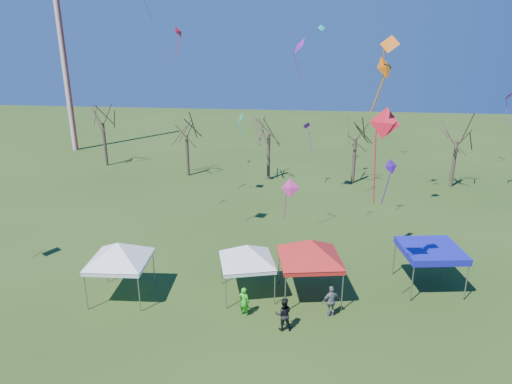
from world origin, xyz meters
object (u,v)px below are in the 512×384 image
Objects in this scene: tree_4 at (459,124)px; person_dark at (284,314)px; tent_red at (310,244)px; person_grey at (331,301)px; tree_3 at (357,122)px; person_green at (244,301)px; tent_white_mid at (247,248)px; tree_0 at (101,107)px; tree_1 at (186,120)px; tree_2 at (269,117)px; tent_white_west at (118,246)px; tent_blue at (431,251)px; radio_mast at (62,47)px.

person_dark is (-14.68, -24.56, -5.19)m from tree_4.
tent_red reaches higher than person_grey.
tree_3 is 25.32m from person_green.
tent_white_mid is at bearing -128.15° from tree_4.
tent_red is at bearing -47.44° from tree_0.
person_grey is (4.58, -1.61, -1.96)m from tent_white_mid.
tree_1 is at bearing 177.94° from tree_3.
tree_1 is 4.35× the size of person_dark.
tree_4 is at bearing -129.91° from person_dark.
tree_3 is at bearing 179.74° from tree_4.
tree_4 reaches higher than person_dark.
tree_4 is 4.59× the size of person_grey.
tree_2 reaches higher than tent_white_west.
tent_white_west is at bearing -169.92° from tent_blue.
radio_mast is at bearing 137.23° from tree_0.
tent_white_mid is 2.20× the size of person_dark.
tree_3 is at bearing -121.42° from person_grey.
tree_2 reaches higher than tree_4.
person_grey is (23.89, -26.50, -5.63)m from tree_0.
tree_4 reaches higher than tree_1.
tree_3 is 23.93m from person_grey.
radio_mast is at bearing 121.04° from tent_white_west.
radio_mast is at bearing 163.69° from tree_3.
radio_mast reaches higher than tent_white_mid.
tree_2 is 24.72m from person_grey.
tree_2 is 1.04× the size of tree_4.
tree_0 is at bearing -33.56° from person_green.
tent_red is (3.42, 0.15, 0.41)m from tent_white_mid.
person_green is (6.97, -1.00, -2.25)m from tent_white_west.
tree_3 is 2.16× the size of tent_blue.
tree_1 reaches higher than tent_red.
tree_1 is 26.44m from person_green.
tent_blue is at bearing -171.61° from person_grey.
tent_blue is at bearing -137.55° from person_green.
tree_0 reaches higher than person_grey.
tent_blue reaches higher than person_green.
tree_3 is 1.84× the size of tent_white_west.
tree_0 is at bearing 174.66° from tree_4.
person_green is at bearing -87.73° from tree_2.
person_dark is at bearing -52.39° from tree_0.
radio_mast reaches higher than person_dark.
tree_0 is 27.09m from tree_3.
tree_2 is at bearing 101.04° from tent_red.
tree_0 is at bearing 164.82° from tree_1.
tent_white_mid is 2.38× the size of person_green.
tree_4 is 2.16× the size of tent_blue.
person_green is at bearing -107.51° from tree_3.
person_green is (-10.08, -4.03, -1.51)m from tent_blue.
person_grey is 4.48m from person_green.
tent_blue is at bearing -61.03° from tree_2.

